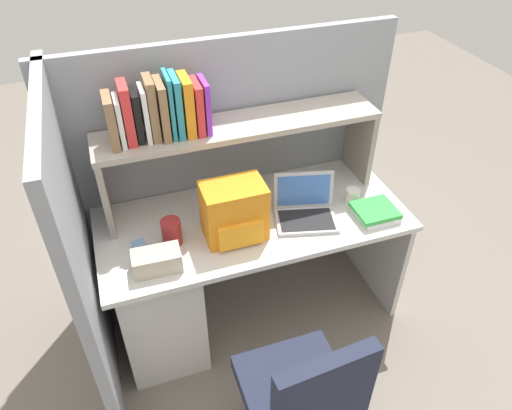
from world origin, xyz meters
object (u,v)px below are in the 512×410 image
Objects in this scene: paper_cup at (353,196)px; office_chair at (300,408)px; laptop at (305,209)px; tissue_box at (157,261)px; backpack at (234,212)px; computer_mouse at (141,249)px; snack_canister at (172,232)px.

office_chair reaches higher than paper_cup.
laptop is 1.64× the size of tissue_box.
tissue_box is (-0.41, -0.11, -0.09)m from backpack.
tissue_box is 0.89m from office_chair.
computer_mouse is at bearing 114.38° from tissue_box.
tissue_box is at bearing -123.02° from snack_canister.
computer_mouse is at bearing -62.47° from office_chair.
computer_mouse is at bearing -179.17° from paper_cup.
backpack is 0.43m from tissue_box.
snack_canister is 0.98m from office_chair.
computer_mouse is 1.02m from office_chair.
computer_mouse is 0.47× the size of tissue_box.
office_chair is at bearing -127.35° from paper_cup.
backpack is at bearing -91.23° from office_chair.
backpack is (-0.38, -0.01, 0.09)m from laptop.
laptop reaches higher than snack_canister.
computer_mouse is 0.16m from tissue_box.
computer_mouse is (-0.84, 0.02, -0.03)m from laptop.
tissue_box is (-1.08, -0.16, 0.01)m from paper_cup.
paper_cup is 1.11m from office_chair.
snack_canister is (-0.31, 0.04, -0.07)m from backpack.
laptop is 4.45× the size of paper_cup.
laptop is 0.80m from tissue_box.
office_chair is at bearing -53.99° from tissue_box.
laptop is 2.67× the size of snack_canister.
snack_canister is (0.10, 0.15, 0.02)m from tissue_box.
backpack is 2.21× the size of snack_canister.
tissue_box is at bearing -170.86° from laptop.
paper_cup is at bearing 0.31° from snack_canister.
laptop reaches higher than office_chair.
laptop is 0.29m from paper_cup.
snack_canister is (-0.98, -0.01, 0.03)m from paper_cup.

